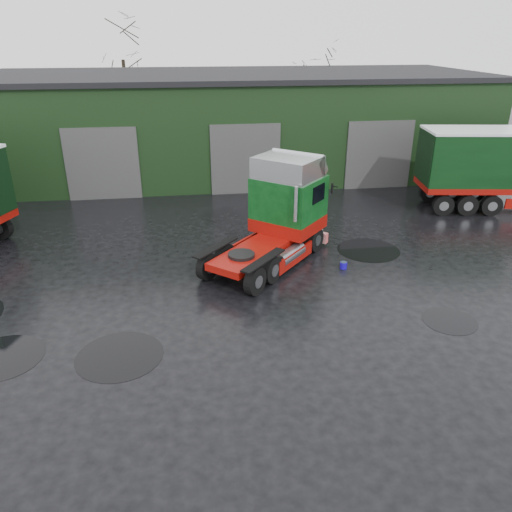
{
  "coord_description": "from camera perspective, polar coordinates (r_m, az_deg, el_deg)",
  "views": [
    {
      "loc": [
        -1.34,
        -14.26,
        8.7
      ],
      "look_at": [
        0.82,
        1.13,
        1.7
      ],
      "focal_mm": 35.0,
      "sensor_mm": 36.0,
      "label": 1
    }
  ],
  "objects": [
    {
      "name": "tree_back_b",
      "position": [
        45.96,
        6.7,
        17.92
      ],
      "size": [
        4.4,
        4.4,
        7.5
      ],
      "primitive_type": null,
      "color": "black",
      "rests_on": "ground"
    },
    {
      "name": "puddle_3",
      "position": [
        17.75,
        21.26,
        -6.93
      ],
      "size": [
        1.77,
        1.77,
        0.01
      ],
      "primitive_type": "cylinder",
      "color": "black",
      "rests_on": "ground"
    },
    {
      "name": "puddle_0",
      "position": [
        15.47,
        -15.31,
        -10.95
      ],
      "size": [
        2.57,
        2.57,
        0.01
      ],
      "primitive_type": "cylinder",
      "color": "black",
      "rests_on": "ground"
    },
    {
      "name": "hero_tractor",
      "position": [
        19.66,
        1.0,
        4.56
      ],
      "size": [
        6.56,
        6.91,
        4.16
      ],
      "primitive_type": null,
      "rotation": [
        0.0,
        0.0,
        -0.72
      ],
      "color": "#0A3C14",
      "rests_on": "ground"
    },
    {
      "name": "wash_bucket",
      "position": [
        20.35,
        9.96,
        -1.05
      ],
      "size": [
        0.32,
        0.32,
        0.27
      ],
      "primitive_type": "cylinder",
      "rotation": [
        0.0,
        0.0,
        0.12
      ],
      "color": "#1607A8",
      "rests_on": "ground"
    },
    {
      "name": "puddle_1",
      "position": [
        22.31,
        12.72,
        0.68
      ],
      "size": [
        2.71,
        2.71,
        0.01
      ],
      "primitive_type": "cylinder",
      "color": "black",
      "rests_on": "ground"
    },
    {
      "name": "puddle_4",
      "position": [
        16.63,
        -27.03,
        -10.3
      ],
      "size": [
        2.41,
        2.41,
        0.01
      ],
      "primitive_type": "cylinder",
      "color": "black",
      "rests_on": "ground"
    },
    {
      "name": "tree_back_a",
      "position": [
        44.68,
        -14.69,
        18.45
      ],
      "size": [
        4.4,
        4.4,
        9.5
      ],
      "primitive_type": null,
      "color": "black",
      "rests_on": "ground"
    },
    {
      "name": "ground",
      "position": [
        16.76,
        -2.24,
        -7.05
      ],
      "size": [
        100.0,
        100.0,
        0.0
      ],
      "primitive_type": "plane",
      "color": "black"
    },
    {
      "name": "warehouse",
      "position": [
        34.87,
        -2.45,
        15.08
      ],
      "size": [
        32.4,
        12.4,
        6.3
      ],
      "color": "black",
      "rests_on": "ground"
    }
  ]
}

